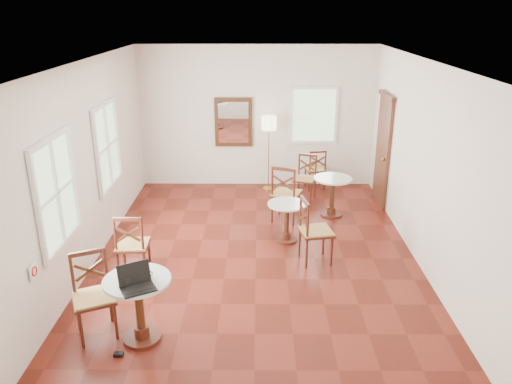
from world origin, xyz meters
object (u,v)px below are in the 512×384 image
chair_back_b (305,178)px  power_adapter (119,354)px  laptop (136,282)px  chair_mid_b (314,231)px  chair_back_a (315,169)px  cafe_table_near (139,303)px  navy_mug (146,273)px  floor_lamp (269,128)px  chair_near_b (94,296)px  chair_mid_a (286,193)px  cafe_table_mid (287,218)px  water_glass (128,283)px  cafe_table_back (332,192)px  chair_near_a (132,245)px  mouse (133,279)px

chair_back_b → power_adapter: chair_back_b is taller
laptop → chair_back_b: bearing=35.8°
chair_mid_b → chair_back_a: size_ratio=1.17×
cafe_table_near → navy_mug: size_ratio=7.06×
chair_mid_b → floor_lamp: size_ratio=0.65×
chair_near_b → chair_mid_a: chair_mid_a is taller
power_adapter → chair_near_b: bearing=129.8°
chair_near_b → navy_mug: size_ratio=8.90×
cafe_table_mid → chair_near_b: bearing=-133.6°
water_glass → cafe_table_mid: bearing=56.2°
chair_mid_b → cafe_table_mid: bearing=16.5°
laptop → power_adapter: 0.90m
chair_near_b → chair_mid_b: (2.79, 1.82, 0.00)m
cafe_table_near → cafe_table_back: size_ratio=1.09×
chair_mid_a → cafe_table_mid: bearing=108.6°
chair_near_b → chair_back_b: size_ratio=1.11×
chair_near_a → chair_near_b: bearing=82.7°
cafe_table_near → chair_mid_b: bearing=41.2°
floor_lamp → cafe_table_near: bearing=-107.0°
cafe_table_near → navy_mug: (0.10, 0.05, 0.36)m
chair_near_a → chair_mid_b: size_ratio=0.96×
chair_near_a → navy_mug: bearing=108.5°
chair_back_b → power_adapter: (-2.52, -4.88, -0.44)m
cafe_table_back → chair_near_a: (-3.19, -2.27, 0.03)m
chair_mid_a → mouse: size_ratio=11.66×
cafe_table_mid → chair_mid_b: size_ratio=0.65×
cafe_table_mid → navy_mug: navy_mug is taller
cafe_table_back → chair_mid_a: (-0.88, -0.27, 0.07)m
cafe_table_mid → laptop: size_ratio=1.47×
chair_near_b → laptop: bearing=-51.2°
chair_mid_a → navy_mug: (-1.77, -3.45, 0.33)m
cafe_table_near → chair_near_b: 0.58m
cafe_table_back → chair_back_b: size_ratio=0.80×
cafe_table_back → floor_lamp: (-1.16, 1.42, 0.89)m
chair_mid_a → chair_back_a: 1.88m
power_adapter → cafe_table_back: bearing=54.0°
cafe_table_near → cafe_table_mid: cafe_table_near is taller
cafe_table_mid → floor_lamp: size_ratio=0.43×
cafe_table_back → chair_mid_a: chair_mid_a is taller
cafe_table_mid → chair_mid_a: size_ratio=0.63×
cafe_table_mid → floor_lamp: (-0.26, 2.52, 0.93)m
power_adapter → mouse: bearing=57.0°
power_adapter → chair_back_b: bearing=62.6°
cafe_table_near → chair_mid_b: chair_mid_b is taller
water_glass → power_adapter: size_ratio=0.94×
chair_mid_b → chair_back_a: chair_mid_b is taller
cafe_table_near → chair_back_a: chair_back_a is taller
chair_mid_a → floor_lamp: floor_lamp is taller
floor_lamp → water_glass: floor_lamp is taller
floor_lamp → water_glass: (-1.64, -5.36, -0.48)m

